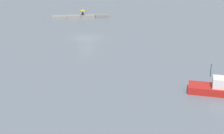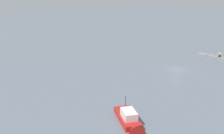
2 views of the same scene
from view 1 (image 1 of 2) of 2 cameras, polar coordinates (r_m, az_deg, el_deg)
ground_plane at (r=59.01m, az=-4.29°, el=4.84°), size 500.00×500.00×0.00m
seawall_pier at (r=75.55m, az=-5.24°, el=8.36°), size 12.41×1.50×0.71m
person_seated_dark_left at (r=75.46m, az=-4.92°, el=8.83°), size 0.47×0.65×0.73m
umbrella_open_yellow at (r=75.30m, az=-4.93°, el=9.46°), size 1.16×1.16×1.26m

